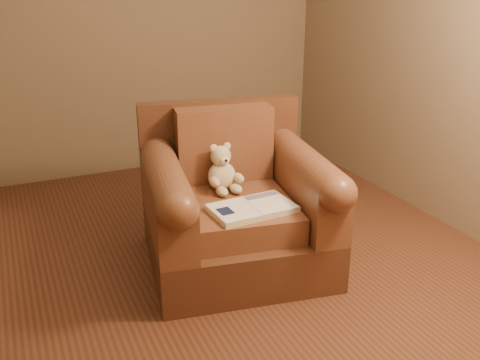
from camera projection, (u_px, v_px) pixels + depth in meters
name	position (u px, v px, depth m)	size (l,w,h in m)	color
floor	(181.00, 275.00, 3.25)	(4.00, 4.00, 0.00)	#562F1D
armchair	(235.00, 207.00, 3.30)	(1.21, 1.17, 0.95)	#512D1B
teddy_bear	(223.00, 172.00, 3.30)	(0.22, 0.24, 0.30)	beige
guidebook	(252.00, 208.00, 3.03)	(0.48, 0.31, 0.04)	beige
side_table	(229.00, 181.00, 3.86)	(0.42, 0.42, 0.58)	gold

